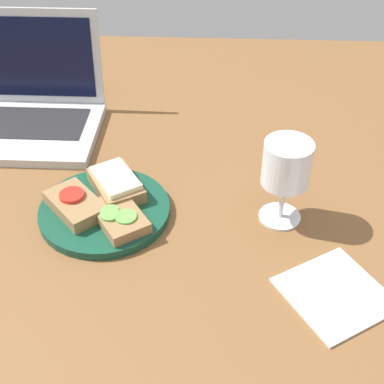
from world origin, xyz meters
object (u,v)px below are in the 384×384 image
plate (105,210)px  napkin (335,294)px  sandwich_with_cucumber (119,217)px  sandwich_with_cheese (116,184)px  wine_glass (286,167)px  laptop (24,108)px  sandwich_with_tomato (75,204)px

plate → napkin: (35.18, -15.45, -0.54)cm
sandwich_with_cucumber → sandwich_with_cheese: sandwich_with_cheese is taller
wine_glass → plate: bearing=-179.0°
laptop → sandwich_with_tomato: bearing=-59.4°
plate → laptop: 33.67cm
wine_glass → laptop: bearing=152.3°
sandwich_with_tomato → wine_glass: 34.01cm
sandwich_with_cheese → laptop: size_ratio=0.42×
plate → wine_glass: (28.69, 0.50, 9.52)cm
wine_glass → napkin: size_ratio=1.10×
sandwich_with_cheese → sandwich_with_cucumber: bearing=-78.1°
sandwich_with_cheese → napkin: (33.80, -19.74, -2.80)cm
sandwich_with_tomato → plate: bearing=11.5°
laptop → napkin: bearing=-36.9°
sandwich_with_tomato → sandwich_with_cheese: bearing=41.8°
sandwich_with_cheese → napkin: bearing=-30.3°
sandwich_with_cucumber → wine_glass: size_ratio=0.83×
plate → wine_glass: 30.23cm
sandwich_with_tomato → laptop: laptop is taller
sandwich_with_tomato → laptop: 31.77cm
sandwich_with_cucumber → napkin: (32.18, -12.07, -2.30)cm
sandwich_with_cheese → sandwich_with_tomato: bearing=-138.2°
plate → sandwich_with_tomato: (-4.43, -0.90, 1.95)cm
sandwich_with_tomato → sandwich_with_cheese: (5.81, 5.19, 0.31)cm
plate → napkin: 38.43cm
plate → laptop: size_ratio=0.71×
sandwich_with_cheese → wine_glass: wine_glass is taller
sandwich_with_tomato → sandwich_with_cheese: size_ratio=0.94×
sandwich_with_cheese → wine_glass: bearing=-7.9°
sandwich_with_tomato → sandwich_with_cucumber: sandwich_with_tomato is taller
sandwich_with_cheese → napkin: sandwich_with_cheese is taller
plate → wine_glass: wine_glass is taller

